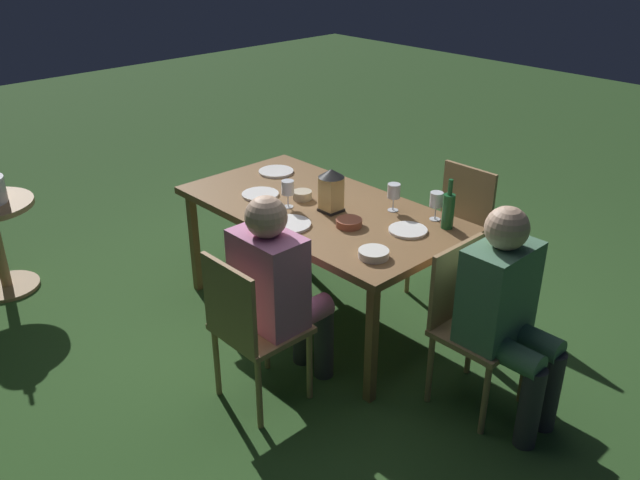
{
  "coord_description": "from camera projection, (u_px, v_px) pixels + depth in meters",
  "views": [
    {
      "loc": [
        -2.68,
        2.53,
        2.35
      ],
      "look_at": [
        0.0,
        0.0,
        0.53
      ],
      "focal_mm": 37.21,
      "sensor_mm": 36.0,
      "label": 1
    }
  ],
  "objects": [
    {
      "name": "person_in_pink",
      "position": [
        279.0,
        286.0,
        3.4
      ],
      "size": [
        0.38,
        0.47,
        1.15
      ],
      "color": "#C675A3",
      "rests_on": "ground"
    },
    {
      "name": "person_in_green",
      "position": [
        508.0,
        308.0,
        3.2
      ],
      "size": [
        0.48,
        0.38,
        1.15
      ],
      "color": "#4C7A5B",
      "rests_on": "ground"
    },
    {
      "name": "chair_side_right_a",
      "position": [
        250.0,
        325.0,
        3.34
      ],
      "size": [
        0.42,
        0.4,
        0.87
      ],
      "color": "#9E7A51",
      "rests_on": "ground"
    },
    {
      "name": "bowl_olives",
      "position": [
        349.0,
        222.0,
        3.75
      ],
      "size": [
        0.15,
        0.15,
        0.04
      ],
      "color": "#9E5138",
      "rests_on": "dining_table"
    },
    {
      "name": "plate_a",
      "position": [
        408.0,
        230.0,
        3.69
      ],
      "size": [
        0.22,
        0.22,
        0.01
      ],
      "primitive_type": "cylinder",
      "color": "white",
      "rests_on": "dining_table"
    },
    {
      "name": "bowl_salad",
      "position": [
        303.0,
        195.0,
        4.11
      ],
      "size": [
        0.12,
        0.12,
        0.05
      ],
      "color": "#BCAD8E",
      "rests_on": "dining_table"
    },
    {
      "name": "chair_head_near",
      "position": [
        471.0,
        319.0,
        3.4
      ],
      "size": [
        0.4,
        0.42,
        0.87
      ],
      "color": "#9E7A51",
      "rests_on": "ground"
    },
    {
      "name": "plate_c",
      "position": [
        289.0,
        224.0,
        3.76
      ],
      "size": [
        0.25,
        0.25,
        0.01
      ],
      "primitive_type": "cylinder",
      "color": "white",
      "rests_on": "dining_table"
    },
    {
      "name": "lantern_centerpiece",
      "position": [
        331.0,
        188.0,
        3.88
      ],
      "size": [
        0.15,
        0.15,
        0.27
      ],
      "color": "black",
      "rests_on": "dining_table"
    },
    {
      "name": "wine_glass_b",
      "position": [
        288.0,
        189.0,
        3.95
      ],
      "size": [
        0.08,
        0.08,
        0.17
      ],
      "color": "silver",
      "rests_on": "dining_table"
    },
    {
      "name": "plate_b",
      "position": [
        260.0,
        194.0,
        4.16
      ],
      "size": [
        0.23,
        0.23,
        0.01
      ],
      "primitive_type": "cylinder",
      "color": "white",
      "rests_on": "dining_table"
    },
    {
      "name": "dining_table",
      "position": [
        320.0,
        215.0,
        4.04
      ],
      "size": [
        1.76,
        0.94,
        0.76
      ],
      "color": "brown",
      "rests_on": "ground"
    },
    {
      "name": "plate_d",
      "position": [
        276.0,
        172.0,
        4.53
      ],
      "size": [
        0.24,
        0.24,
        0.01
      ],
      "primitive_type": "cylinder",
      "color": "white",
      "rests_on": "dining_table"
    },
    {
      "name": "green_bottle_on_table",
      "position": [
        448.0,
        210.0,
        3.69
      ],
      "size": [
        0.07,
        0.07,
        0.29
      ],
      "color": "#1E5B2D",
      "rests_on": "dining_table"
    },
    {
      "name": "bowl_bread",
      "position": [
        374.0,
        253.0,
        3.41
      ],
      "size": [
        0.16,
        0.16,
        0.04
      ],
      "color": "silver",
      "rests_on": "dining_table"
    },
    {
      "name": "ground_plane",
      "position": [
        320.0,
        313.0,
        4.35
      ],
      "size": [
        16.0,
        16.0,
        0.0
      ],
      "primitive_type": "plane",
      "color": "#2D5123"
    },
    {
      "name": "wine_glass_a",
      "position": [
        436.0,
        201.0,
        3.79
      ],
      "size": [
        0.08,
        0.08,
        0.17
      ],
      "color": "silver",
      "rests_on": "dining_table"
    },
    {
      "name": "chair_side_left_a",
      "position": [
        455.0,
        226.0,
        4.4
      ],
      "size": [
        0.42,
        0.4,
        0.87
      ],
      "color": "#9E7A51",
      "rests_on": "ground"
    },
    {
      "name": "wine_glass_c",
      "position": [
        394.0,
        192.0,
        3.9
      ],
      "size": [
        0.08,
        0.08,
        0.17
      ],
      "color": "silver",
      "rests_on": "dining_table"
    }
  ]
}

